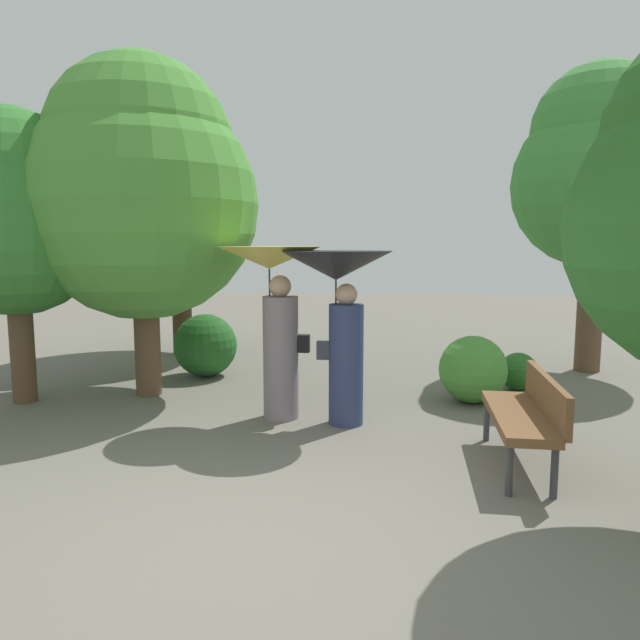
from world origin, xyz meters
The scene contains 11 objects.
ground_plane centered at (0.00, 0.00, 0.00)m, with size 40.00×40.00×0.00m, color #6B665B.
person_left centered at (-0.45, 2.75, 1.38)m, with size 1.16×1.16×1.96m.
person_right centered at (0.30, 2.63, 1.44)m, with size 1.22×1.22×1.91m.
park_bench centered at (2.11, 1.59, 0.51)m, with size 0.49×1.50×0.83m.
tree_near_left centered at (-3.74, 2.97, 2.37)m, with size 2.15×2.15×3.63m.
tree_mid_left centered at (-2.98, 6.44, 2.82)m, with size 2.75×2.75×4.40m.
tree_mid_right centered at (3.86, 5.91, 3.12)m, with size 2.54×2.54×4.67m.
tree_far_back centered at (-2.34, 3.54, 2.71)m, with size 2.96×2.96×4.34m.
bush_path_left centered at (2.56, 4.46, 0.26)m, with size 0.52×0.52×0.52m, color #2D6B28.
bush_path_right centered at (-1.95, 4.68, 0.47)m, with size 0.94×0.94×0.94m, color #235B23.
bush_behind_bench centered at (1.87, 3.74, 0.42)m, with size 0.85×0.85×0.85m, color #4C9338.
Camera 1 is at (1.01, -3.73, 1.99)m, focal length 33.20 mm.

